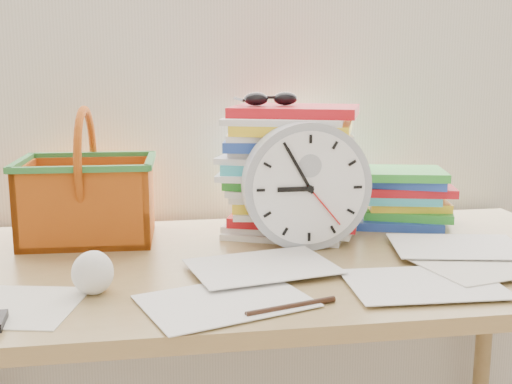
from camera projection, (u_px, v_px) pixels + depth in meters
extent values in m
cube|color=olive|center=(271.00, 265.00, 1.29)|extent=(1.40, 0.70, 0.03)
cylinder|color=olive|center=(483.00, 351.00, 1.76)|extent=(0.04, 0.04, 0.72)
cylinder|color=#9EA3AB|center=(306.00, 186.00, 1.34)|extent=(0.27, 0.05, 0.27)
sphere|color=white|center=(92.00, 272.00, 1.09)|extent=(0.07, 0.07, 0.07)
cylinder|color=black|center=(291.00, 307.00, 1.02)|extent=(0.16, 0.06, 0.01)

